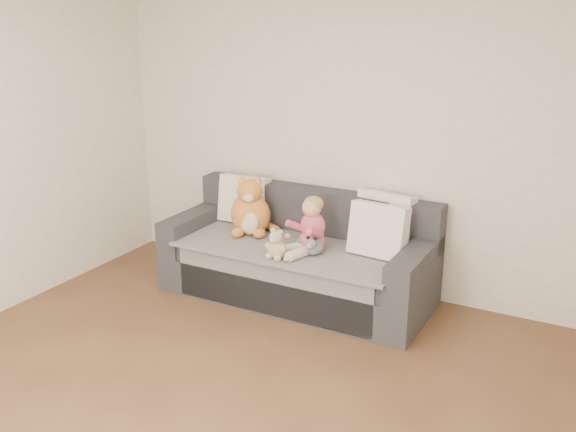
% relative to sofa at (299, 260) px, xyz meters
% --- Properties ---
extents(room_shell, '(5.00, 5.00, 5.00)m').
position_rel_sofa_xyz_m(room_shell, '(0.31, -1.64, 0.99)').
color(room_shell, brown).
rests_on(room_shell, ground).
extents(sofa, '(2.20, 0.94, 0.85)m').
position_rel_sofa_xyz_m(sofa, '(0.00, 0.00, 0.00)').
color(sofa, '#2D2D33').
rests_on(sofa, ground).
extents(cushion_left, '(0.46, 0.22, 0.43)m').
position_rel_sofa_xyz_m(cushion_left, '(-0.67, 0.24, 0.37)').
color(cushion_left, white).
rests_on(cushion_left, sofa).
extents(cushion_right_back, '(0.50, 0.28, 0.45)m').
position_rel_sofa_xyz_m(cushion_right_back, '(0.64, 0.26, 0.38)').
color(cushion_right_back, white).
rests_on(cushion_right_back, sofa).
extents(cushion_right_front, '(0.47, 0.24, 0.42)m').
position_rel_sofa_xyz_m(cushion_right_front, '(0.68, 0.02, 0.37)').
color(cushion_right_front, white).
rests_on(cushion_right_front, sofa).
extents(toddler, '(0.33, 0.46, 0.45)m').
position_rel_sofa_xyz_m(toddler, '(0.16, -0.15, 0.35)').
color(toddler, '#D34A55').
rests_on(toddler, sofa).
extents(plush_cat, '(0.42, 0.43, 0.54)m').
position_rel_sofa_xyz_m(plush_cat, '(-0.46, 0.00, 0.36)').
color(plush_cat, '#C6802C').
rests_on(plush_cat, sofa).
extents(teddy_bear, '(0.19, 0.15, 0.24)m').
position_rel_sofa_xyz_m(teddy_bear, '(0.02, -0.41, 0.26)').
color(teddy_bear, tan).
rests_on(teddy_bear, sofa).
extents(plush_cow, '(0.14, 0.22, 0.17)m').
position_rel_sofa_xyz_m(plush_cow, '(0.24, -0.21, 0.23)').
color(plush_cow, white).
rests_on(plush_cow, sofa).
extents(sippy_cup, '(0.09, 0.06, 0.10)m').
position_rel_sofa_xyz_m(sippy_cup, '(0.09, -0.18, 0.22)').
color(sippy_cup, '#523693').
rests_on(sippy_cup, sofa).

